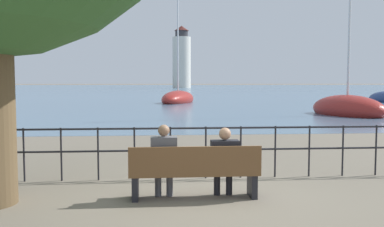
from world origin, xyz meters
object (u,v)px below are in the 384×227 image
seated_person_left (164,158)px  seated_person_right (224,159)px  park_bench (195,173)px  sailboat_2 (347,108)px  harbor_lighthouse (182,59)px  sailboat_0 (178,99)px

seated_person_left → seated_person_right: size_ratio=1.05×
park_bench → sailboat_2: sailboat_2 is taller
park_bench → harbor_lighthouse: (7.65, 138.27, 9.27)m
seated_person_left → harbor_lighthouse: harbor_lighthouse is taller
park_bench → harbor_lighthouse: bearing=86.8°
sailboat_0 → harbor_lighthouse: size_ratio=0.60×
seated_person_right → harbor_lighthouse: harbor_lighthouse is taller
seated_person_left → harbor_lighthouse: (8.16, 138.19, 9.03)m
sailboat_0 → park_bench: bearing=-73.6°
park_bench → sailboat_0: (1.34, 33.36, -0.07)m
park_bench → harbor_lighthouse: size_ratio=0.10×
harbor_lighthouse → park_bench: bearing=-93.2°
sailboat_2 → park_bench: bearing=-138.3°
seated_person_left → harbor_lighthouse: 138.73m
seated_person_left → harbor_lighthouse: size_ratio=0.06×
park_bench → sailboat_2: size_ratio=0.17×
seated_person_left → sailboat_2: (11.03, 17.19, -0.28)m
seated_person_right → sailboat_0: bearing=88.6°
seated_person_right → park_bench: bearing=-171.0°
seated_person_left → sailboat_2: 20.43m
seated_person_right → sailboat_0: 33.29m
sailboat_2 → harbor_lighthouse: harbor_lighthouse is taller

